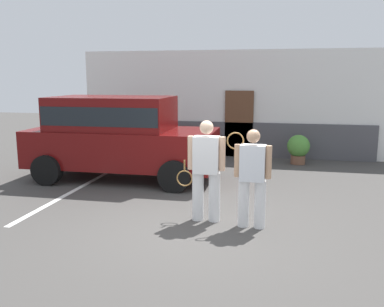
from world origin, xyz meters
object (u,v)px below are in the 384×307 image
at_px(parked_suv, 118,133).
at_px(tennis_player_man, 206,170).
at_px(tennis_player_woman, 252,177).
at_px(potted_plant_by_porch, 298,148).

height_order(parked_suv, tennis_player_man, parked_suv).
relative_size(parked_suv, tennis_player_woman, 2.76).
bearing_deg(parked_suv, potted_plant_by_porch, 31.35).
xyz_separation_m(tennis_player_man, potted_plant_by_porch, (1.76, 5.41, -0.45)).
xyz_separation_m(tennis_player_man, tennis_player_woman, (0.82, -0.17, -0.05)).
bearing_deg(parked_suv, tennis_player_man, -45.00).
distance_m(tennis_player_man, potted_plant_by_porch, 5.71).
bearing_deg(tennis_player_woman, tennis_player_man, -8.18).
bearing_deg(parked_suv, tennis_player_woman, -39.22).
xyz_separation_m(parked_suv, tennis_player_man, (2.69, -2.62, -0.22)).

